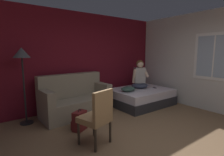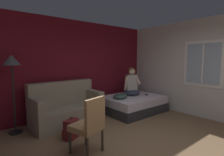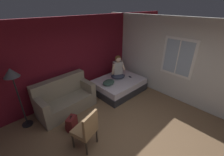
{
  "view_description": "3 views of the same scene",
  "coord_description": "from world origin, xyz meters",
  "px_view_note": "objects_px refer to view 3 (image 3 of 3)",
  "views": [
    {
      "loc": [
        -2.3,
        -1.73,
        1.6
      ],
      "look_at": [
        0.46,
        2.05,
        0.9
      ],
      "focal_mm": 28.0,
      "sensor_mm": 36.0,
      "label": 1
    },
    {
      "loc": [
        -2.3,
        -1.73,
        1.6
      ],
      "look_at": [
        0.39,
        1.61,
        1.14
      ],
      "focal_mm": 28.0,
      "sensor_mm": 36.0,
      "label": 2
    },
    {
      "loc": [
        -2.1,
        -1.46,
        3.03
      ],
      "look_at": [
        0.91,
        1.73,
        0.84
      ],
      "focal_mm": 24.0,
      "sensor_mm": 36.0,
      "label": 3
    }
  ],
  "objects_px": {
    "person_seated": "(118,69)",
    "throw_pillow": "(109,82)",
    "couch": "(65,99)",
    "side_chair": "(86,129)",
    "floor_lamp": "(13,79)",
    "bed": "(119,85)",
    "cell_phone": "(130,77)",
    "backpack": "(72,124)"
  },
  "relations": [
    {
      "from": "person_seated",
      "to": "cell_phone",
      "type": "bearing_deg",
      "value": -36.26
    },
    {
      "from": "person_seated",
      "to": "throw_pillow",
      "type": "relative_size",
      "value": 1.82
    },
    {
      "from": "cell_phone",
      "to": "floor_lamp",
      "type": "bearing_deg",
      "value": -170.86
    },
    {
      "from": "bed",
      "to": "backpack",
      "type": "bearing_deg",
      "value": -167.06
    },
    {
      "from": "person_seated",
      "to": "backpack",
      "type": "relative_size",
      "value": 1.91
    },
    {
      "from": "bed",
      "to": "cell_phone",
      "type": "bearing_deg",
      "value": -15.89
    },
    {
      "from": "person_seated",
      "to": "backpack",
      "type": "height_order",
      "value": "person_seated"
    },
    {
      "from": "person_seated",
      "to": "cell_phone",
      "type": "relative_size",
      "value": 6.08
    },
    {
      "from": "person_seated",
      "to": "couch",
      "type": "bearing_deg",
      "value": 174.41
    },
    {
      "from": "backpack",
      "to": "bed",
      "type": "bearing_deg",
      "value": 12.94
    },
    {
      "from": "couch",
      "to": "backpack",
      "type": "height_order",
      "value": "couch"
    },
    {
      "from": "couch",
      "to": "bed",
      "type": "bearing_deg",
      "value": -9.96
    },
    {
      "from": "cell_phone",
      "to": "person_seated",
      "type": "bearing_deg",
      "value": 162.57
    },
    {
      "from": "throw_pillow",
      "to": "floor_lamp",
      "type": "height_order",
      "value": "floor_lamp"
    },
    {
      "from": "bed",
      "to": "side_chair",
      "type": "relative_size",
      "value": 1.82
    },
    {
      "from": "backpack",
      "to": "floor_lamp",
      "type": "relative_size",
      "value": 0.27
    },
    {
      "from": "side_chair",
      "to": "person_seated",
      "type": "height_order",
      "value": "person_seated"
    },
    {
      "from": "side_chair",
      "to": "floor_lamp",
      "type": "distance_m",
      "value": 2.12
    },
    {
      "from": "side_chair",
      "to": "backpack",
      "type": "relative_size",
      "value": 2.14
    },
    {
      "from": "couch",
      "to": "cell_phone",
      "type": "height_order",
      "value": "couch"
    },
    {
      "from": "side_chair",
      "to": "throw_pillow",
      "type": "xyz_separation_m",
      "value": [
        1.81,
        1.25,
        0.02
      ]
    },
    {
      "from": "side_chair",
      "to": "floor_lamp",
      "type": "height_order",
      "value": "floor_lamp"
    },
    {
      "from": "side_chair",
      "to": "cell_phone",
      "type": "bearing_deg",
      "value": 21.78
    },
    {
      "from": "couch",
      "to": "cell_phone",
      "type": "relative_size",
      "value": 12.1
    },
    {
      "from": "floor_lamp",
      "to": "side_chair",
      "type": "bearing_deg",
      "value": -64.71
    },
    {
      "from": "bed",
      "to": "couch",
      "type": "distance_m",
      "value": 2.05
    },
    {
      "from": "cell_phone",
      "to": "throw_pillow",
      "type": "bearing_deg",
      "value": -168.91
    },
    {
      "from": "couch",
      "to": "cell_phone",
      "type": "distance_m",
      "value": 2.54
    },
    {
      "from": "couch",
      "to": "side_chair",
      "type": "bearing_deg",
      "value": -100.82
    },
    {
      "from": "bed",
      "to": "side_chair",
      "type": "bearing_deg",
      "value": -151.67
    },
    {
      "from": "person_seated",
      "to": "floor_lamp",
      "type": "relative_size",
      "value": 0.51
    },
    {
      "from": "couch",
      "to": "backpack",
      "type": "distance_m",
      "value": 0.96
    },
    {
      "from": "person_seated",
      "to": "throw_pillow",
      "type": "distance_m",
      "value": 0.69
    },
    {
      "from": "bed",
      "to": "person_seated",
      "type": "height_order",
      "value": "person_seated"
    },
    {
      "from": "throw_pillow",
      "to": "person_seated",
      "type": "bearing_deg",
      "value": 13.71
    },
    {
      "from": "person_seated",
      "to": "throw_pillow",
      "type": "height_order",
      "value": "person_seated"
    },
    {
      "from": "bed",
      "to": "cell_phone",
      "type": "xyz_separation_m",
      "value": [
        0.47,
        -0.13,
        0.25
      ]
    },
    {
      "from": "side_chair",
      "to": "backpack",
      "type": "height_order",
      "value": "side_chair"
    },
    {
      "from": "cell_phone",
      "to": "floor_lamp",
      "type": "height_order",
      "value": "floor_lamp"
    },
    {
      "from": "couch",
      "to": "person_seated",
      "type": "relative_size",
      "value": 1.99
    },
    {
      "from": "bed",
      "to": "throw_pillow",
      "type": "relative_size",
      "value": 3.72
    },
    {
      "from": "floor_lamp",
      "to": "person_seated",
      "type": "bearing_deg",
      "value": -5.92
    }
  ]
}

